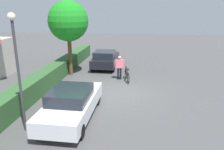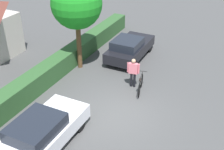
{
  "view_description": "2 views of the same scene",
  "coord_description": "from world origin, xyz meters",
  "px_view_note": "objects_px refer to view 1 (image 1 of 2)",
  "views": [
    {
      "loc": [
        -11.99,
        -1.23,
        4.72
      ],
      "look_at": [
        0.43,
        0.51,
        0.9
      ],
      "focal_mm": 35.64,
      "sensor_mm": 36.0,
      "label": 1
    },
    {
      "loc": [
        -9.84,
        -4.52,
        8.34
      ],
      "look_at": [
        0.93,
        0.77,
        1.36
      ],
      "focal_mm": 46.94,
      "sensor_mm": 36.0,
      "label": 2
    }
  ],
  "objects_px": {
    "person_rider": "(119,66)",
    "street_lamp": "(17,59)",
    "parked_car_far": "(105,59)",
    "bicycle": "(127,75)",
    "tree_kerbside": "(68,21)",
    "parked_car_near": "(72,103)"
  },
  "relations": [
    {
      "from": "bicycle",
      "to": "tree_kerbside",
      "type": "distance_m",
      "value": 5.46
    },
    {
      "from": "bicycle",
      "to": "street_lamp",
      "type": "xyz_separation_m",
      "value": [
        -6.83,
        3.55,
        2.54
      ]
    },
    {
      "from": "street_lamp",
      "to": "tree_kerbside",
      "type": "relative_size",
      "value": 0.88
    },
    {
      "from": "person_rider",
      "to": "street_lamp",
      "type": "distance_m",
      "value": 7.95
    },
    {
      "from": "parked_car_near",
      "to": "street_lamp",
      "type": "bearing_deg",
      "value": 129.12
    },
    {
      "from": "person_rider",
      "to": "street_lamp",
      "type": "bearing_deg",
      "value": 157.0
    },
    {
      "from": "person_rider",
      "to": "tree_kerbside",
      "type": "bearing_deg",
      "value": 80.28
    },
    {
      "from": "parked_car_far",
      "to": "person_rider",
      "type": "distance_m",
      "value": 3.29
    },
    {
      "from": "bicycle",
      "to": "tree_kerbside",
      "type": "height_order",
      "value": "tree_kerbside"
    },
    {
      "from": "bicycle",
      "to": "parked_car_near",
      "type": "bearing_deg",
      "value": 160.27
    },
    {
      "from": "parked_car_far",
      "to": "street_lamp",
      "type": "bearing_deg",
      "value": 171.22
    },
    {
      "from": "person_rider",
      "to": "street_lamp",
      "type": "relative_size",
      "value": 0.36
    },
    {
      "from": "bicycle",
      "to": "street_lamp",
      "type": "relative_size",
      "value": 0.36
    },
    {
      "from": "street_lamp",
      "to": "parked_car_far",
      "type": "bearing_deg",
      "value": -8.78
    },
    {
      "from": "bicycle",
      "to": "person_rider",
      "type": "height_order",
      "value": "person_rider"
    },
    {
      "from": "bicycle",
      "to": "street_lamp",
      "type": "bearing_deg",
      "value": 152.56
    },
    {
      "from": "bicycle",
      "to": "tree_kerbside",
      "type": "xyz_separation_m",
      "value": [
        0.89,
        4.16,
        3.42
      ]
    },
    {
      "from": "parked_car_far",
      "to": "street_lamp",
      "type": "height_order",
      "value": "street_lamp"
    },
    {
      "from": "tree_kerbside",
      "to": "street_lamp",
      "type": "bearing_deg",
      "value": -175.43
    },
    {
      "from": "tree_kerbside",
      "to": "parked_car_near",
      "type": "bearing_deg",
      "value": -161.44
    },
    {
      "from": "parked_car_far",
      "to": "bicycle",
      "type": "relative_size",
      "value": 2.43
    },
    {
      "from": "parked_car_near",
      "to": "tree_kerbside",
      "type": "bearing_deg",
      "value": 18.56
    }
  ]
}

